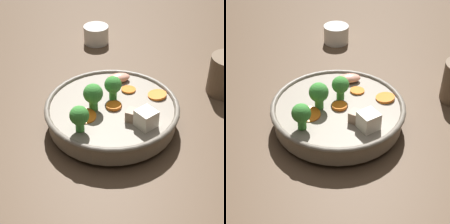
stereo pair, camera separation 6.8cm
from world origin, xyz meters
The scene contains 3 objects.
ground_plane centered at (0.00, 0.00, 0.00)m, with size 3.00×3.00×0.00m, color #4C3826.
stirfry_bowl centered at (0.00, 0.00, 0.04)m, with size 0.29×0.29×0.11m.
tea_cup centered at (-0.33, 0.22, 0.03)m, with size 0.07×0.07×0.05m.
Camera 2 is at (0.53, -0.36, 0.52)m, focal length 60.00 mm.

